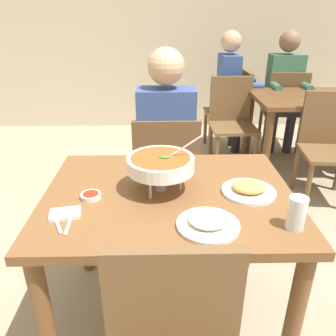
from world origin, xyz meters
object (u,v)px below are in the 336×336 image
Objects in this scene: chair_bg_corner at (232,118)px; sauce_dish at (91,196)px; chair_diner_main at (166,172)px; chair_bg_middle at (284,106)px; dining_table_main at (169,215)px; drink_glass at (296,215)px; chair_bg_window at (328,141)px; dining_table_far at (305,110)px; patron_bg_right at (231,85)px; curry_bowl at (161,164)px; appetizer_plate at (249,189)px; patron_bg_middle at (285,86)px; rice_plate at (208,222)px; diner_main at (166,137)px; chair_bg_right at (234,106)px.

sauce_dish is at bearing -117.03° from chair_bg_corner.
chair_diner_main and chair_bg_middle have the same top height.
drink_glass reaches higher than dining_table_main.
chair_bg_corner is 1.00× the size of chair_bg_window.
patron_bg_right is (-0.62, 0.56, 0.13)m from dining_table_far.
curry_bowl reaches higher than appetizer_plate.
chair_diner_main is 2.71× the size of curry_bowl.
patron_bg_middle reaches higher than chair_bg_middle.
chair_diner_main is at bearing 98.24° from rice_plate.
chair_bg_middle is (1.35, 1.63, -0.24)m from diner_main.
dining_table_main is 0.25m from curry_bowl.
appetizer_plate is 0.27× the size of chair_bg_corner.
diner_main is (0.00, 0.75, 0.11)m from dining_table_main.
diner_main is 1.13m from drink_glass.
chair_bg_middle reaches higher than dining_table_main.
drink_glass is (0.47, -1.03, 0.07)m from diner_main.
patron_bg_right is (0.74, 1.67, 0.24)m from chair_diner_main.
patron_bg_right reaches higher than dining_table_far.
chair_diner_main is at bearing -90.00° from diner_main.
chair_bg_corner is (0.54, 2.23, -0.27)m from rice_plate.
rice_plate is 1.99m from chair_bg_window.
curry_bowl is 1.39× the size of appetizer_plate.
curry_bowl is (-0.04, 0.02, 0.25)m from dining_table_main.
chair_diner_main and chair_bg_right have the same top height.
drink_glass is 0.14× the size of chair_bg_right.
chair_diner_main reaches higher than dining_table_main.
dining_table_main is at bearing -126.76° from dining_table_far.
chair_bg_right and chair_bg_window have the same top height.
dining_table_far is 0.55m from patron_bg_middle.
chair_bg_window is at bearing 43.40° from dining_table_main.
dining_table_far is (1.36, 1.07, -0.13)m from diner_main.
chair_diner_main is 0.69× the size of diner_main.
chair_bg_window is at bearing 38.00° from sauce_dish.
dining_table_far is (1.70, 1.86, -0.15)m from sauce_dish.
diner_main is 5.46× the size of rice_plate.
sauce_dish is 2.26m from chair_bg_corner.
patron_bg_right is at bearing 65.59° from diner_main.
chair_bg_window is at bearing 52.41° from appetizer_plate.
chair_bg_middle and chair_bg_window have the same top height.
chair_bg_window is (1.21, 1.55, -0.27)m from rice_plate.
diner_main is 1.46× the size of chair_bg_middle.
chair_diner_main is 0.90× the size of dining_table_far.
chair_bg_middle is at bearing 59.41° from curry_bowl.
curry_bowl is at bearing -120.18° from patron_bg_middle.
sauce_dish is at bearing 154.92° from rice_plate.
dining_table_main is at bearing 117.89° from rice_plate.
dining_table_main is 1.24× the size of chair_bg_right.
drink_glass is (0.81, -0.24, 0.05)m from sauce_dish.
dining_table_main is 0.85× the size of patron_bg_middle.
diner_main is 2.13m from chair_bg_middle.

